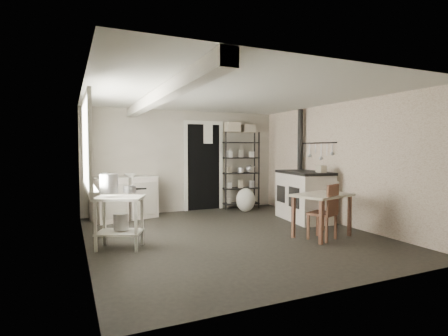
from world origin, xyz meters
name	(u,v)px	position (x,y,z in m)	size (l,w,h in m)	color
floor	(231,235)	(0.00, 0.00, 0.00)	(5.00, 5.00, 0.00)	black
ceiling	(232,95)	(0.00, 0.00, 2.30)	(5.00, 5.00, 0.00)	beige
wall_back	(185,161)	(0.00, 2.50, 1.15)	(4.50, 0.02, 2.30)	#ADA593
wall_front	(339,177)	(0.00, -2.50, 1.15)	(4.50, 0.02, 2.30)	#ADA593
wall_left	(84,169)	(-2.25, 0.00, 1.15)	(0.02, 5.00, 2.30)	#ADA593
wall_right	(338,164)	(2.25, 0.00, 1.15)	(0.02, 5.00, 2.30)	#ADA593
window	(85,144)	(-2.22, 0.20, 1.50)	(0.12, 1.76, 1.28)	silver
doorway	(204,167)	(0.45, 2.47, 1.00)	(0.96, 0.10, 2.08)	silver
ceiling_beam	(159,97)	(-1.20, 0.00, 2.20)	(0.18, 5.00, 0.18)	silver
wallpaper_panel	(338,164)	(2.24, 0.00, 1.15)	(0.01, 5.00, 2.30)	beige
utensil_rail	(315,143)	(2.19, 0.60, 1.55)	(0.06, 1.20, 0.44)	silver
prep_table	(120,221)	(-1.80, -0.04, 0.40)	(0.65, 0.47, 0.75)	silver
stockpot	(109,183)	(-1.93, -0.02, 0.94)	(0.25, 0.25, 0.27)	silver
saucepan	(130,189)	(-1.65, -0.08, 0.85)	(0.18, 0.18, 0.10)	silver
bucket	(121,222)	(-1.77, -0.04, 0.39)	(0.21, 0.21, 0.23)	silver
base_cabinets	(125,197)	(-1.42, 2.08, 0.46)	(1.32, 0.57, 0.87)	silver
mixing_bowl	(130,172)	(-1.31, 2.04, 0.96)	(0.30, 0.30, 0.07)	white
counter_cup	(105,172)	(-1.80, 2.01, 0.97)	(0.13, 0.13, 0.10)	white
shelf_rack	(241,169)	(1.33, 2.31, 0.95)	(0.87, 0.34, 1.83)	black
shelf_jar	(230,151)	(1.04, 2.28, 1.38)	(0.09, 0.10, 0.21)	white
storage_box_a	(232,124)	(1.12, 2.33, 2.01)	(0.33, 0.29, 0.23)	beige
storage_box_b	(248,126)	(1.57, 2.36, 1.99)	(0.30, 0.28, 0.19)	beige
stove	(304,198)	(1.85, 0.51, 0.44)	(0.69, 1.25, 0.98)	silver
stovepipe	(300,141)	(2.11, 1.02, 1.59)	(0.12, 0.12, 1.53)	black
side_ledge	(322,201)	(1.95, 0.07, 0.43)	(0.53, 0.29, 0.82)	silver
oats_box	(321,171)	(1.87, 0.03, 1.01)	(0.12, 0.20, 0.30)	beige
work_table	(322,214)	(1.29, -0.71, 0.38)	(0.92, 0.65, 0.70)	beige
table_cup	(333,187)	(1.45, -0.77, 0.81)	(0.11, 0.11, 0.10)	white
chair	(322,209)	(1.19, -0.83, 0.48)	(0.36, 0.38, 0.88)	brown
flour_sack	(246,201)	(1.22, 1.82, 0.24)	(0.45, 0.38, 0.54)	silver
floor_crock	(311,220)	(1.73, 0.12, 0.07)	(0.12, 0.12, 0.16)	white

